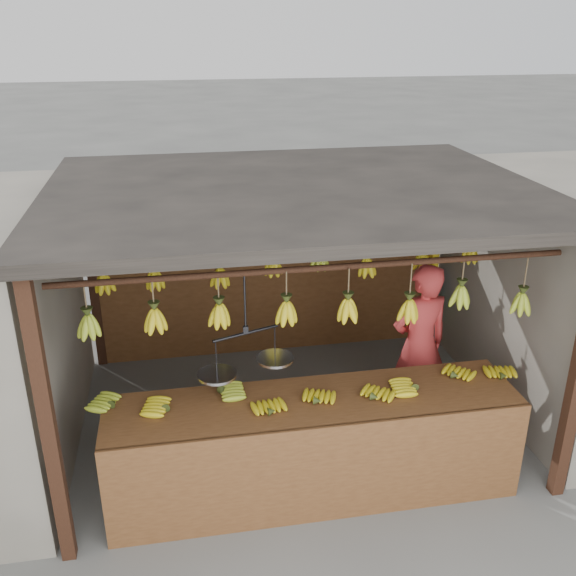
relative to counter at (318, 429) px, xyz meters
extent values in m
plane|color=#5B5B57|center=(0.03, 1.22, -0.71)|extent=(80.00, 80.00, 0.00)
cube|color=black|center=(-1.97, -0.28, 0.44)|extent=(0.10, 0.10, 2.30)
cube|color=black|center=(-1.97, 2.72, 0.44)|extent=(0.10, 0.10, 2.30)
cube|color=black|center=(2.03, 2.72, 0.44)|extent=(0.10, 0.10, 2.30)
cube|color=black|center=(0.03, 1.22, 1.64)|extent=(4.30, 3.30, 0.10)
cylinder|color=black|center=(0.03, 0.22, 1.29)|extent=(4.00, 0.05, 0.05)
cylinder|color=black|center=(0.03, 1.22, 1.29)|extent=(4.00, 0.05, 0.05)
cylinder|color=black|center=(0.03, 2.22, 1.29)|extent=(4.00, 0.05, 0.05)
cube|color=#58341A|center=(0.03, 2.72, 0.19)|extent=(4.00, 0.06, 1.80)
cube|color=#58341A|center=(0.00, 0.12, 0.15)|extent=(3.37, 0.75, 0.08)
cube|color=#58341A|center=(0.00, -0.25, -0.26)|extent=(3.37, 0.04, 0.90)
cube|color=black|center=(-1.59, -0.20, -0.30)|extent=(0.07, 0.07, 0.82)
cube|color=black|center=(1.58, -0.20, -0.30)|extent=(0.07, 0.07, 0.82)
cube|color=black|center=(-1.59, 0.45, -0.30)|extent=(0.07, 0.07, 0.82)
cube|color=black|center=(1.58, 0.45, -0.30)|extent=(0.07, 0.07, 0.82)
ellipsoid|color=#92A523|center=(-1.59, 0.31, 0.22)|extent=(0.30, 0.27, 0.06)
ellipsoid|color=gold|center=(-1.18, 0.18, 0.22)|extent=(0.28, 0.24, 0.06)
ellipsoid|color=#92A523|center=(-0.74, 0.32, 0.22)|extent=(0.25, 0.19, 0.06)
ellipsoid|color=gold|center=(-0.38, -0.04, 0.22)|extent=(0.21, 0.26, 0.06)
ellipsoid|color=gold|center=(0.01, 0.04, 0.22)|extent=(0.25, 0.29, 0.06)
ellipsoid|color=gold|center=(0.47, 0.02, 0.22)|extent=(0.29, 0.30, 0.06)
ellipsoid|color=gold|center=(0.84, 0.12, 0.22)|extent=(0.26, 0.20, 0.06)
ellipsoid|color=gold|center=(1.25, 0.22, 0.22)|extent=(0.30, 0.30, 0.06)
ellipsoid|color=gold|center=(1.65, 0.14, 0.22)|extent=(0.22, 0.27, 0.06)
ellipsoid|color=#92A523|center=(-1.69, 0.26, 0.94)|extent=(0.16, 0.16, 0.28)
ellipsoid|color=gold|center=(-1.21, 0.21, 0.97)|extent=(0.16, 0.16, 0.28)
ellipsoid|color=gold|center=(-0.73, 0.26, 0.95)|extent=(0.16, 0.16, 0.28)
ellipsoid|color=gold|center=(-0.22, 0.20, 0.96)|extent=(0.16, 0.16, 0.28)
ellipsoid|color=gold|center=(0.26, 0.17, 0.95)|extent=(0.16, 0.16, 0.28)
ellipsoid|color=gold|center=(0.77, 0.20, 0.89)|extent=(0.16, 0.16, 0.28)
ellipsoid|color=#92A523|center=(1.23, 0.26, 0.95)|extent=(0.16, 0.16, 0.28)
ellipsoid|color=#92A523|center=(1.76, 0.22, 0.86)|extent=(0.16, 0.16, 0.28)
ellipsoid|color=gold|center=(-1.66, 1.18, 0.91)|extent=(0.16, 0.16, 0.28)
ellipsoid|color=gold|center=(-1.22, 1.19, 0.91)|extent=(0.16, 0.16, 0.28)
ellipsoid|color=gold|center=(-0.65, 1.23, 0.87)|extent=(0.16, 0.16, 0.28)
ellipsoid|color=gold|center=(-0.16, 1.24, 0.95)|extent=(0.16, 0.16, 0.28)
ellipsoid|color=#92A523|center=(0.29, 1.26, 0.97)|extent=(0.16, 0.16, 0.28)
ellipsoid|color=gold|center=(0.72, 1.18, 0.90)|extent=(0.16, 0.16, 0.28)
ellipsoid|color=gold|center=(1.29, 1.25, 0.90)|extent=(0.16, 0.16, 0.28)
ellipsoid|color=gold|center=(1.77, 1.23, 0.95)|extent=(0.16, 0.16, 0.28)
ellipsoid|color=gold|center=(-1.68, 2.25, 0.95)|extent=(0.16, 0.16, 0.28)
ellipsoid|color=gold|center=(-1.20, 2.25, 0.90)|extent=(0.16, 0.16, 0.28)
ellipsoid|color=gold|center=(-0.65, 2.22, 0.86)|extent=(0.16, 0.16, 0.28)
ellipsoid|color=gold|center=(-0.25, 2.22, 0.85)|extent=(0.16, 0.16, 0.28)
ellipsoid|color=gold|center=(0.25, 2.24, 0.90)|extent=(0.16, 0.16, 0.28)
ellipsoid|color=gold|center=(0.78, 2.25, 0.85)|extent=(0.16, 0.16, 0.28)
ellipsoid|color=gold|center=(1.23, 2.26, 0.92)|extent=(0.16, 0.16, 0.28)
ellipsoid|color=gold|center=(1.78, 2.26, 0.91)|extent=(0.16, 0.16, 0.28)
cylinder|color=black|center=(-0.53, 0.22, 1.04)|extent=(0.02, 0.02, 0.50)
cylinder|color=black|center=(-0.53, 0.22, 0.79)|extent=(0.53, 0.21, 0.02)
cylinder|color=silver|center=(-0.77, 0.14, 0.49)|extent=(0.30, 0.30, 0.02)
cylinder|color=silver|center=(-0.29, 0.31, 0.49)|extent=(0.30, 0.30, 0.02)
imported|color=#BF3333|center=(1.22, 0.98, 0.13)|extent=(0.68, 0.52, 1.67)
cube|color=red|center=(1.97, 2.57, 0.78)|extent=(0.08, 0.26, 0.34)
cube|color=yellow|center=(1.97, 2.57, 0.43)|extent=(0.08, 0.26, 0.34)
cube|color=#1426BF|center=(1.97, 2.57, 0.11)|extent=(0.08, 0.26, 0.34)
cube|color=#199926|center=(1.97, 2.57, -0.14)|extent=(0.08, 0.26, 0.34)
camera|label=1|loc=(-1.00, -4.19, 3.03)|focal=40.00mm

